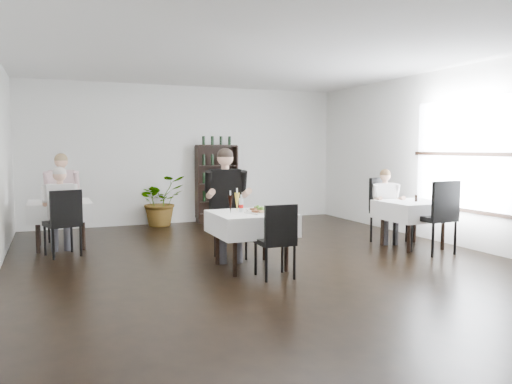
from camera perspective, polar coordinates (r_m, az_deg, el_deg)
room_shell at (r=6.88m, az=1.72°, el=3.82°), size 9.00×9.00×9.00m
window_right at (r=8.89m, az=22.71°, el=3.70°), size 0.06×2.30×1.85m
wine_shelf at (r=11.16m, az=-4.52°, el=0.91°), size 0.90×0.28×1.75m
main_table at (r=6.84m, az=-0.60°, el=-3.58°), size 1.03×1.03×0.77m
left_table at (r=8.84m, az=-21.52°, el=-1.98°), size 0.98×0.98×0.77m
right_table at (r=8.64m, az=17.45°, el=-2.01°), size 0.98×0.98×0.77m
potted_tree at (r=10.75m, az=-10.83°, el=-0.97°), size 1.16×1.08×1.07m
main_chair_far at (r=7.52m, az=-3.14°, el=-3.59°), size 0.42×0.42×0.91m
main_chair_near at (r=6.28m, az=2.44°, el=-5.07°), size 0.45×0.45×0.95m
left_chair_far at (r=9.61m, az=-21.64°, el=-2.20°), size 0.40×0.41×0.87m
left_chair_near at (r=8.07m, az=-21.10°, el=-2.86°), size 0.58×0.59×1.03m
right_chair_far at (r=9.08m, az=14.48°, el=-1.46°), size 0.68×0.69×1.13m
right_chair_near at (r=8.20m, az=20.13°, el=-2.20°), size 0.55×0.55×1.15m
diner_main at (r=7.40m, az=-3.42°, el=-0.30°), size 0.67×0.69×1.65m
diner_left_far at (r=9.41m, az=-21.32°, el=0.17°), size 0.62×0.63×1.56m
diner_left_near at (r=8.26m, az=-21.46°, el=-1.24°), size 0.52×0.52×1.37m
diner_right_far at (r=8.99m, az=14.62°, el=-0.88°), size 0.54×0.57×1.28m
plate_far at (r=7.00m, az=-0.05°, el=-2.02°), size 0.27×0.27×0.07m
plate_near at (r=6.71m, az=0.33°, el=-2.29°), size 0.36×0.36×0.09m
pilsner_dark at (r=6.70m, az=-2.94°, el=-1.39°), size 0.07×0.07×0.31m
pilsner_lager at (r=6.88m, az=-2.19°, el=-1.15°), size 0.08×0.08×0.33m
coke_bottle at (r=6.82m, az=-1.71°, el=-1.52°), size 0.06×0.06×0.24m
napkin_cutlery at (r=6.76m, az=2.59°, el=-2.37°), size 0.20×0.18×0.02m
pepper_mill at (r=8.61m, az=17.83°, el=-0.68°), size 0.05×0.05×0.11m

